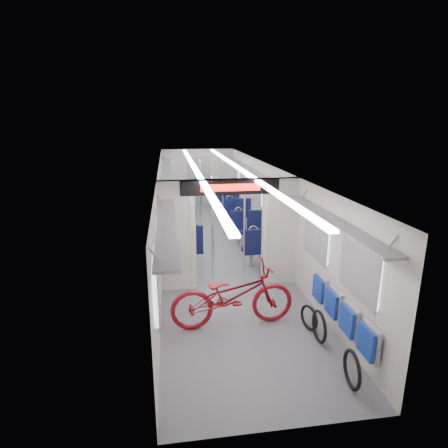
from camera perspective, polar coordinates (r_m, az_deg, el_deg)
The scene contains 14 objects.
carriage at distance 9.40m, azimuth -0.88°, elevation 3.65°, with size 12.00×12.02×2.31m.
bicycle at distance 6.49m, azimuth 1.33°, elevation -10.81°, with size 0.74×2.14×1.12m, color maroon.
flip_bench at distance 6.23m, azimuth 17.40°, elevation -12.62°, with size 0.12×2.08×0.48m.
bike_hoop_a at distance 5.58m, azimuth 18.90°, elevation -20.44°, with size 0.53×0.53×0.05m, color black.
bike_hoop_b at distance 6.39m, azimuth 14.27°, elevation -15.07°, with size 0.54×0.54×0.05m, color black.
bike_hoop_c at distance 6.69m, azimuth 12.82°, elevation -13.92°, with size 0.45×0.45×0.05m, color black.
seat_bay_near_left at distance 9.98m, azimuth -6.53°, elevation -1.24°, with size 0.96×2.31×1.17m.
seat_bay_near_right at distance 9.83m, azimuth 4.53°, elevation -1.69°, with size 0.89×1.99×1.07m.
seat_bay_far_left at distance 13.26m, azimuth -7.08°, elevation 2.82°, with size 0.90×2.02×1.08m.
seat_bay_far_right at distance 13.12m, azimuth 1.15°, elevation 2.85°, with size 0.92×2.11×1.11m.
stanchion_near_left at distance 8.21m, azimuth -1.76°, elevation -0.65°, with size 0.05×0.05×2.30m, color silver.
stanchion_near_right at distance 8.35m, azimuth 3.10°, elevation -0.40°, with size 0.04×0.04×2.30m, color silver.
stanchion_far_left at distance 11.45m, azimuth -3.56°, elevation 4.02°, with size 0.04×0.04×2.30m, color silver.
stanchion_far_right at distance 11.56m, azimuth -0.22°, elevation 4.16°, with size 0.04×0.04×2.30m, color silver.
Camera 1 is at (-1.21, -9.38, 3.46)m, focal length 30.00 mm.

